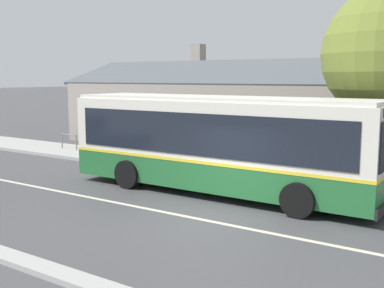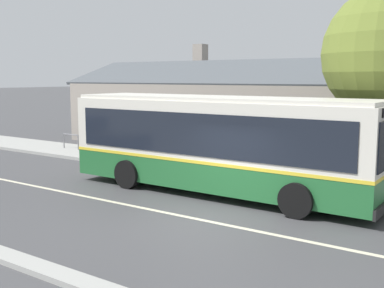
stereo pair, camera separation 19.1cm
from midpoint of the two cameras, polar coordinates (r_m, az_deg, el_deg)
name	(u,v)px [view 2 (the right image)]	position (r m, az deg, el deg)	size (l,w,h in m)	color
ground_plane	(202,220)	(13.24, 1.64, -9.01)	(300.00, 300.00, 0.00)	#424244
sidewalk_far	(292,179)	(18.38, 12.00, -4.12)	(60.00, 3.00, 0.15)	#9E9E99
curb_near	(65,277)	(9.84, -14.31, -15.03)	(60.00, 0.50, 0.12)	#9E9E99
lane_divider_stripe	(202,220)	(13.24, 1.64, -8.99)	(60.00, 0.16, 0.01)	beige
community_building	(312,116)	(26.03, 14.22, 3.27)	(28.35, 8.49, 5.87)	gray
transit_bus	(219,142)	(15.95, 3.52, 0.25)	(10.82, 2.81, 3.22)	#236633
bench_by_building	(125,148)	(22.85, -7.75, -0.43)	(1.60, 0.51, 0.94)	brown
bench_down_street	(180,157)	(19.97, -1.12, -1.57)	(1.55, 0.51, 0.94)	brown
bike_rack	(71,139)	(25.74, -13.96, 0.61)	(1.16, 0.06, 0.78)	slate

